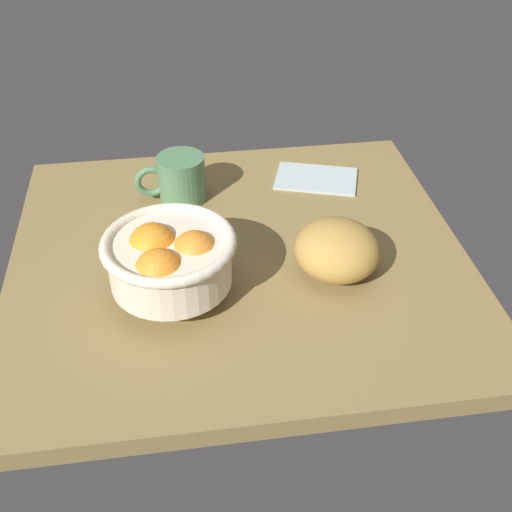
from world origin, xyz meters
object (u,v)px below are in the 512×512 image
object	(u,v)px
bread_loaf	(337,250)
mug	(180,179)
napkin_folded	(316,177)
fruit_bowl	(169,259)

from	to	relation	value
bread_loaf	mug	world-z (taller)	same
bread_loaf	napkin_folded	xyz separation A→B (cm)	(3.04, 26.99, -3.68)
bread_loaf	napkin_folded	distance (cm)	27.41
mug	fruit_bowl	bearing A→B (deg)	-95.55
fruit_bowl	bread_loaf	world-z (taller)	fruit_bowl
napkin_folded	bread_loaf	bearing A→B (deg)	-96.43
fruit_bowl	bread_loaf	distance (cm)	24.92
bread_loaf	mug	bearing A→B (deg)	132.77
mug	bread_loaf	bearing A→B (deg)	-47.23
napkin_folded	mug	bearing A→B (deg)	-173.23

